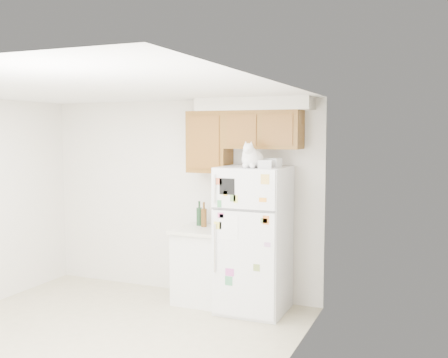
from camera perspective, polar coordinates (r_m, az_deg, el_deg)
The scene contains 9 objects.
ground_plane at distance 5.56m, azimuth -14.63°, elevation -17.27°, with size 3.80×4.00×0.01m, color beige.
room_shell at distance 5.28m, azimuth -12.38°, elevation 0.41°, with size 3.84×4.04×2.52m.
refrigerator at distance 6.14m, azimuth 3.23°, elevation -6.58°, with size 0.76×0.78×1.70m.
base_counter at distance 6.55m, azimuth -2.34°, elevation -9.32°, with size 0.64×0.64×0.92m.
cat at distance 5.84m, azimuth 3.06°, elevation 2.34°, with size 0.29×0.43×0.30m.
storage_box_back at distance 5.99m, azimuth 5.31°, elevation 1.79°, with size 0.18×0.13×0.10m, color white.
storage_box_front at distance 5.81m, azimuth 4.45°, elevation 1.65°, with size 0.15×0.11×0.09m, color white.
bottle_green at distance 6.61m, azimuth -2.71°, elevation -3.75°, with size 0.07×0.07×0.31m, color #19381E, non-canonical shape.
bottle_amber at distance 6.53m, azimuth -2.20°, elevation -3.87°, with size 0.07×0.07×0.31m, color #593814, non-canonical shape.
Camera 1 is at (3.15, -4.07, 2.10)m, focal length 42.00 mm.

